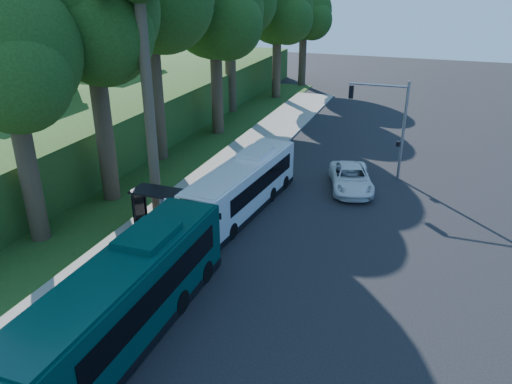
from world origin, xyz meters
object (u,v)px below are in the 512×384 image
at_px(teal_bus, 125,298).
at_px(pickup, 351,178).
at_px(bus_shelter, 158,202).
at_px(white_bus, 244,185).

height_order(teal_bus, pickup, teal_bus).
height_order(bus_shelter, teal_bus, teal_bus).
bearing_deg(teal_bus, pickup, 72.54).
distance_m(white_bus, teal_bus, 12.80).
xyz_separation_m(bus_shelter, pickup, (9.17, 9.78, -1.02)).
distance_m(bus_shelter, white_bus, 5.51).
relative_size(bus_shelter, white_bus, 0.28).
bearing_deg(teal_bus, white_bus, 89.84).
relative_size(white_bus, pickup, 2.00).
bearing_deg(white_bus, pickup, 48.95).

